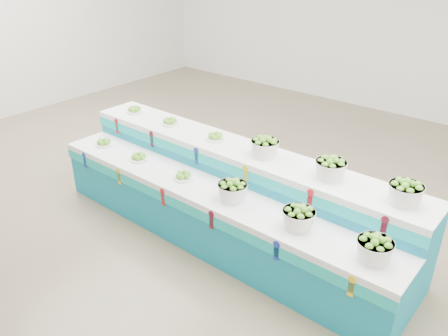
{
  "coord_description": "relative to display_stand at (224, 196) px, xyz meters",
  "views": [
    {
      "loc": [
        3.67,
        -3.88,
        3.17
      ],
      "look_at": [
        0.8,
        -0.38,
        0.87
      ],
      "focal_mm": 36.57,
      "sensor_mm": 36.0,
      "label": 1
    }
  ],
  "objects": [
    {
      "name": "ground",
      "position": [
        -0.8,
        0.38,
        -0.51
      ],
      "size": [
        10.0,
        10.0,
        0.0
      ],
      "primitive_type": "plane",
      "color": "#6F604A",
      "rests_on": "ground"
    },
    {
      "name": "back_wall",
      "position": [
        -0.8,
        5.38,
        1.49
      ],
      "size": [
        10.0,
        0.0,
        10.0
      ],
      "primitive_type": "plane",
      "rotation": [
        1.57,
        0.0,
        0.0
      ],
      "color": "silver",
      "rests_on": "ground"
    },
    {
      "name": "display_stand",
      "position": [
        0.0,
        0.0,
        0.0
      ],
      "size": [
        4.49,
        1.19,
        1.02
      ],
      "primitive_type": null,
      "rotation": [
        0.0,
        0.0,
        -0.01
      ],
      "color": "teal",
      "rests_on": "ground"
    },
    {
      "name": "plate_lower_left",
      "position": [
        -1.83,
        -0.26,
        0.26
      ],
      "size": [
        0.23,
        0.23,
        0.09
      ],
      "primitive_type": "cylinder",
      "rotation": [
        0.0,
        0.0,
        -0.01
      ],
      "color": "white",
      "rests_on": "display_stand"
    },
    {
      "name": "plate_lower_mid",
      "position": [
        -1.14,
        -0.27,
        0.26
      ],
      "size": [
        0.23,
        0.23,
        0.09
      ],
      "primitive_type": "cylinder",
      "rotation": [
        0.0,
        0.0,
        -0.01
      ],
      "color": "white",
      "rests_on": "display_stand"
    },
    {
      "name": "plate_lower_right",
      "position": [
        -0.37,
        -0.28,
        0.26
      ],
      "size": [
        0.23,
        0.23,
        0.09
      ],
      "primitive_type": "cylinder",
      "rotation": [
        0.0,
        0.0,
        -0.01
      ],
      "color": "white",
      "rests_on": "display_stand"
    },
    {
      "name": "basket_lower_left",
      "position": [
        0.35,
        -0.28,
        0.32
      ],
      "size": [
        0.32,
        0.32,
        0.23
      ],
      "primitive_type": null,
      "rotation": [
        0.0,
        0.0,
        -0.01
      ],
      "color": "silver",
      "rests_on": "display_stand"
    },
    {
      "name": "basket_lower_mid",
      "position": [
        1.14,
        -0.29,
        0.32
      ],
      "size": [
        0.32,
        0.32,
        0.23
      ],
      "primitive_type": null,
      "rotation": [
        0.0,
        0.0,
        -0.01
      ],
      "color": "silver",
      "rests_on": "display_stand"
    },
    {
      "name": "basket_lower_right",
      "position": [
        1.88,
        -0.29,
        0.32
      ],
      "size": [
        0.32,
        0.32,
        0.23
      ],
      "primitive_type": null,
      "rotation": [
        0.0,
        0.0,
        -0.01
      ],
      "color": "silver",
      "rests_on": "display_stand"
    },
    {
      "name": "plate_upper_left",
      "position": [
        -1.82,
        0.29,
        0.56
      ],
      "size": [
        0.23,
        0.23,
        0.09
      ],
      "primitive_type": "cylinder",
      "rotation": [
        0.0,
        0.0,
        -0.01
      ],
      "color": "white",
      "rests_on": "display_stand"
    },
    {
      "name": "plate_upper_mid",
      "position": [
        -1.13,
        0.29,
        0.56
      ],
      "size": [
        0.23,
        0.23,
        0.09
      ],
      "primitive_type": "cylinder",
      "rotation": [
        0.0,
        0.0,
        -0.01
      ],
      "color": "white",
      "rests_on": "display_stand"
    },
    {
      "name": "plate_upper_right",
      "position": [
        -0.37,
        0.28,
        0.56
      ],
      "size": [
        0.23,
        0.23,
        0.09
      ],
      "primitive_type": "cylinder",
      "rotation": [
        0.0,
        0.0,
        -0.01
      ],
      "color": "white",
      "rests_on": "display_stand"
    },
    {
      "name": "basket_upper_left",
      "position": [
        0.35,
        0.28,
        0.62
      ],
      "size": [
        0.32,
        0.32,
        0.23
      ],
      "primitive_type": null,
      "rotation": [
        0.0,
        0.0,
        -0.01
      ],
      "color": "silver",
      "rests_on": "display_stand"
    },
    {
      "name": "basket_upper_mid",
      "position": [
        1.14,
        0.27,
        0.62
      ],
      "size": [
        0.32,
        0.32,
        0.23
      ],
      "primitive_type": null,
      "rotation": [
        0.0,
        0.0,
        -0.01
      ],
      "color": "silver",
      "rests_on": "display_stand"
    },
    {
      "name": "basket_upper_right",
      "position": [
        1.88,
        0.26,
        0.62
      ],
      "size": [
        0.32,
        0.32,
        0.23
      ],
      "primitive_type": null,
      "rotation": [
        0.0,
        0.0,
        -0.01
      ],
      "color": "silver",
      "rests_on": "display_stand"
    }
  ]
}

